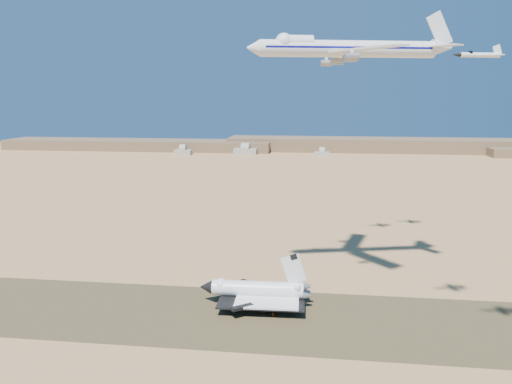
# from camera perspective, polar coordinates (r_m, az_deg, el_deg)

# --- Properties ---
(ground) EXTENTS (1200.00, 1200.00, 0.00)m
(ground) POSITION_cam_1_polar(r_m,az_deg,el_deg) (183.60, -4.89, -13.84)
(ground) COLOR tan
(ground) RESTS_ON ground
(runway) EXTENTS (600.00, 50.00, 0.06)m
(runway) POSITION_cam_1_polar(r_m,az_deg,el_deg) (183.59, -4.89, -13.83)
(runway) COLOR brown
(runway) RESTS_ON ground
(ridgeline) EXTENTS (960.00, 90.00, 18.00)m
(ridgeline) POSITION_cam_1_polar(r_m,az_deg,el_deg) (694.10, 9.63, 5.16)
(ridgeline) COLOR brown
(ridgeline) RESTS_ON ground
(hangars) EXTENTS (200.50, 29.50, 30.00)m
(hangars) POSITION_cam_1_polar(r_m,az_deg,el_deg) (652.86, -1.65, 4.70)
(hangars) COLOR #ABA698
(hangars) RESTS_ON ground
(shuttle) EXTENTS (41.36, 26.01, 20.39)m
(shuttle) POSITION_cam_1_polar(r_m,az_deg,el_deg) (189.11, 0.07, -11.22)
(shuttle) COLOR white
(shuttle) RESTS_ON runway
(carrier_747) EXTENTS (77.14, 58.09, 19.19)m
(carrier_747) POSITION_cam_1_polar(r_m,az_deg,el_deg) (191.25, 9.83, 15.84)
(carrier_747) COLOR white
(crew_a) EXTENTS (0.48, 0.70, 1.82)m
(crew_a) POSITION_cam_1_polar(r_m,az_deg,el_deg) (183.90, 2.76, -13.43)
(crew_a) COLOR #CE480C
(crew_a) RESTS_ON runway
(crew_b) EXTENTS (0.68, 0.88, 1.60)m
(crew_b) POSITION_cam_1_polar(r_m,az_deg,el_deg) (183.10, 0.95, -13.58)
(crew_b) COLOR #CE480C
(crew_b) RESTS_ON runway
(crew_c) EXTENTS (1.13, 0.87, 1.72)m
(crew_c) POSITION_cam_1_polar(r_m,az_deg,el_deg) (181.07, 1.95, -13.85)
(crew_c) COLOR #CE480C
(crew_c) RESTS_ON runway
(chase_jet_a) EXTENTS (14.31, 8.31, 3.64)m
(chase_jet_a) POSITION_cam_1_polar(r_m,az_deg,el_deg) (153.34, 24.12, 14.12)
(chase_jet_a) COLOR white
(chase_jet_c) EXTENTS (14.78, 8.60, 3.76)m
(chase_jet_c) POSITION_cam_1_polar(r_m,az_deg,el_deg) (240.58, 13.42, 15.65)
(chase_jet_c) COLOR white
(chase_jet_d) EXTENTS (15.66, 8.47, 3.90)m
(chase_jet_d) POSITION_cam_1_polar(r_m,az_deg,el_deg) (253.91, 17.67, 15.36)
(chase_jet_d) COLOR white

